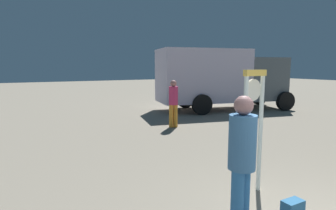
{
  "coord_description": "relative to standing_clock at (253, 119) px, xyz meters",
  "views": [
    {
      "loc": [
        -3.04,
        -1.3,
        2.11
      ],
      "look_at": [
        0.13,
        4.45,
        1.2
      ],
      "focal_mm": 30.08,
      "sensor_mm": 36.0,
      "label": 1
    }
  ],
  "objects": [
    {
      "name": "standing_clock",
      "position": [
        0.0,
        0.0,
        0.0
      ],
      "size": [
        0.48,
        0.13,
        2.05
      ],
      "color": "white",
      "rests_on": "ground_plane"
    },
    {
      "name": "person_near_clock",
      "position": [
        -0.98,
        -0.79,
        -0.27
      ],
      "size": [
        0.34,
        0.34,
        1.76
      ],
      "color": "#2D6BA9",
      "rests_on": "ground_plane"
    },
    {
      "name": "box_truck_near",
      "position": [
        5.38,
        7.44,
        0.34
      ],
      "size": [
        6.71,
        3.62,
        2.9
      ],
      "color": "silver",
      "rests_on": "ground_plane"
    },
    {
      "name": "person_distant",
      "position": [
        1.43,
        5.07,
        -0.34
      ],
      "size": [
        0.31,
        0.31,
        1.64
      ],
      "color": "orange",
      "rests_on": "ground_plane"
    }
  ]
}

